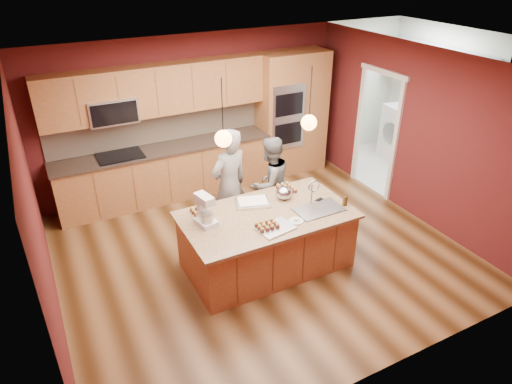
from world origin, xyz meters
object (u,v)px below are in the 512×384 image
island (268,239)px  mixing_bowl (284,193)px  stand_mixer (205,212)px  person_left (229,186)px  person_right (270,184)px

island → mixing_bowl: bearing=33.4°
stand_mixer → island: bearing=-22.4°
mixing_bowl → stand_mixer: bearing=-175.0°
island → mixing_bowl: size_ratio=10.04×
person_left → stand_mixer: 1.01m
person_left → person_right: (0.67, 0.00, -0.12)m
island → mixing_bowl: 0.68m
person_left → person_right: size_ratio=1.17×
person_left → person_right: 0.68m
island → person_left: bearing=99.9°
island → person_left: 1.01m
person_right → mixing_bowl: size_ratio=6.65×
person_left → stand_mixer: bearing=32.6°
mixing_bowl → person_left: bearing=130.6°
island → person_right: 1.08m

